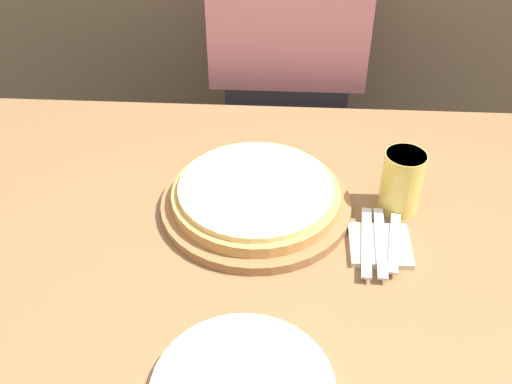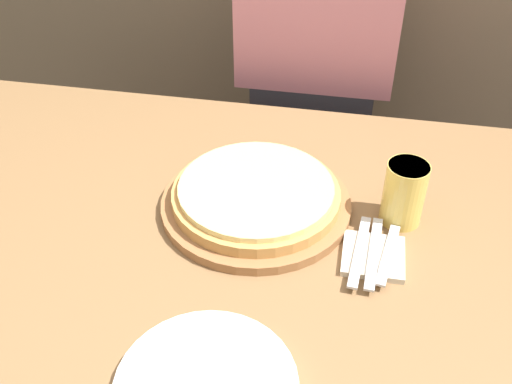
{
  "view_description": "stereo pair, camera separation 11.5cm",
  "coord_description": "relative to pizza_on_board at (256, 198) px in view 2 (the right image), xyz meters",
  "views": [
    {
      "loc": [
        0.12,
        -0.81,
        1.53
      ],
      "look_at": [
        0.06,
        0.09,
        0.81
      ],
      "focal_mm": 42.0,
      "sensor_mm": 36.0,
      "label": 1
    },
    {
      "loc": [
        0.23,
        -0.8,
        1.53
      ],
      "look_at": [
        0.06,
        0.09,
        0.81
      ],
      "focal_mm": 42.0,
      "sensor_mm": 36.0,
      "label": 2
    }
  ],
  "objects": [
    {
      "name": "dining_table",
      "position": [
        -0.06,
        -0.09,
        -0.41
      ],
      "size": [
        1.56,
        0.98,
        0.77
      ],
      "color": "olive",
      "rests_on": "ground_plane"
    },
    {
      "name": "pizza_on_board",
      "position": [
        0.0,
        0.0,
        0.0
      ],
      "size": [
        0.37,
        0.37,
        0.06
      ],
      "color": "#99663D",
      "rests_on": "dining_table"
    },
    {
      "name": "beer_glass",
      "position": [
        0.28,
        0.02,
        0.04
      ],
      "size": [
        0.08,
        0.08,
        0.13
      ],
      "color": "#E5C65B",
      "rests_on": "dining_table"
    },
    {
      "name": "napkin_stack",
      "position": [
        0.23,
        -0.1,
        -0.02
      ],
      "size": [
        0.11,
        0.11,
        0.01
      ],
      "color": "beige",
      "rests_on": "dining_table"
    },
    {
      "name": "fork",
      "position": [
        0.21,
        -0.1,
        -0.01
      ],
      "size": [
        0.03,
        0.19,
        0.0
      ],
      "color": "silver",
      "rests_on": "napkin_stack"
    },
    {
      "name": "dinner_knife",
      "position": [
        0.23,
        -0.1,
        -0.01
      ],
      "size": [
        0.03,
        0.19,
        0.0
      ],
      "color": "silver",
      "rests_on": "napkin_stack"
    },
    {
      "name": "spoon",
      "position": [
        0.26,
        -0.1,
        -0.01
      ],
      "size": [
        0.04,
        0.16,
        0.0
      ],
      "color": "silver",
      "rests_on": "napkin_stack"
    },
    {
      "name": "diner_person",
      "position": [
        0.05,
        0.61,
        -0.14
      ],
      "size": [
        0.41,
        0.2,
        1.35
      ],
      "color": "#33333D",
      "rests_on": "ground_plane"
    }
  ]
}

